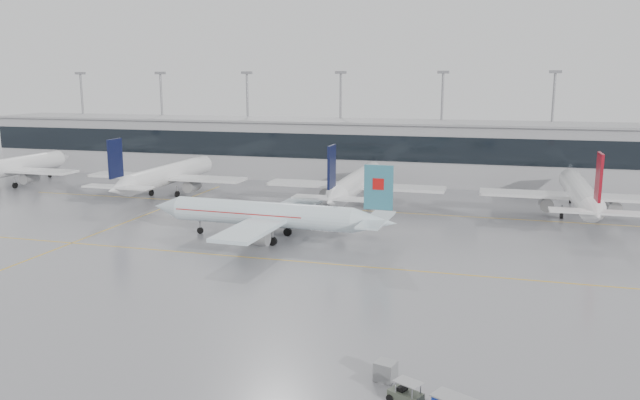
# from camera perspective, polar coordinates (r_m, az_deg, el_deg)

# --- Properties ---
(ground) EXTENTS (320.00, 320.00, 0.00)m
(ground) POSITION_cam_1_polar(r_m,az_deg,el_deg) (73.06, -2.55, -5.58)
(ground) COLOR gray
(ground) RESTS_ON ground
(taxi_line_main) EXTENTS (120.00, 0.25, 0.01)m
(taxi_line_main) POSITION_cam_1_polar(r_m,az_deg,el_deg) (73.06, -2.55, -5.58)
(taxi_line_main) COLOR gold
(taxi_line_main) RESTS_ON ground
(taxi_line_north) EXTENTS (120.00, 0.25, 0.01)m
(taxi_line_north) POSITION_cam_1_polar(r_m,az_deg,el_deg) (101.13, 2.76, -0.91)
(taxi_line_north) COLOR gold
(taxi_line_north) RESTS_ON ground
(taxi_line_cross) EXTENTS (0.25, 60.00, 0.01)m
(taxi_line_cross) POSITION_cam_1_polar(r_m,az_deg,el_deg) (98.88, -16.50, -1.63)
(taxi_line_cross) COLOR gold
(taxi_line_cross) RESTS_ON ground
(terminal) EXTENTS (180.00, 15.00, 12.00)m
(terminal) POSITION_cam_1_polar(r_m,az_deg,el_deg) (131.20, 5.93, 4.43)
(terminal) COLOR #97979B
(terminal) RESTS_ON ground
(terminal_glass) EXTENTS (180.00, 0.20, 5.00)m
(terminal_glass) POSITION_cam_1_polar(r_m,az_deg,el_deg) (123.64, 5.34, 4.74)
(terminal_glass) COLOR black
(terminal_glass) RESTS_ON ground
(terminal_roof) EXTENTS (182.00, 16.00, 0.40)m
(terminal_roof) POSITION_cam_1_polar(r_m,az_deg,el_deg) (130.64, 5.98, 7.13)
(terminal_roof) COLOR gray
(terminal_roof) RESTS_ON ground
(light_masts) EXTENTS (156.40, 1.00, 22.60)m
(light_masts) POSITION_cam_1_polar(r_m,az_deg,el_deg) (136.48, 6.42, 7.77)
(light_masts) COLOR gray
(light_masts) RESTS_ON ground
(air_canada_jet) EXTENTS (34.40, 26.96, 10.57)m
(air_canada_jet) POSITION_cam_1_polar(r_m,az_deg,el_deg) (81.78, -4.44, -1.40)
(air_canada_jet) COLOR silver
(air_canada_jet) RESTS_ON ground
(parked_jet_a) EXTENTS (29.64, 36.96, 11.72)m
(parked_jet_a) POSITION_cam_1_polar(r_m,az_deg,el_deg) (137.09, -26.70, 2.63)
(parked_jet_a) COLOR silver
(parked_jet_a) RESTS_ON ground
(parked_jet_b) EXTENTS (29.64, 36.96, 11.72)m
(parked_jet_b) POSITION_cam_1_polar(r_m,az_deg,el_deg) (116.52, -13.83, 2.21)
(parked_jet_b) COLOR silver
(parked_jet_b) RESTS_ON ground
(parked_jet_c) EXTENTS (29.64, 36.96, 11.72)m
(parked_jet_c) POSITION_cam_1_polar(r_m,az_deg,el_deg) (103.98, 3.23, 1.49)
(parked_jet_c) COLOR silver
(parked_jet_c) RESTS_ON ground
(parked_jet_d) EXTENTS (29.64, 36.96, 11.72)m
(parked_jet_d) POSITION_cam_1_polar(r_m,az_deg,el_deg) (102.45, 22.71, 0.51)
(parked_jet_d) COLOR silver
(parked_jet_d) RESTS_ON ground
(baggage_tug) EXTENTS (3.24, 2.18, 1.58)m
(baggage_tug) POSITION_cam_1_polar(r_m,az_deg,el_deg) (42.91, 7.83, -17.27)
(baggage_tug) COLOR #42493B
(baggage_tug) RESTS_ON ground
(gse_unit) EXTENTS (1.67, 1.60, 1.39)m
(gse_unit) POSITION_cam_1_polar(r_m,az_deg,el_deg) (45.52, 6.01, -15.30)
(gse_unit) COLOR slate
(gse_unit) RESTS_ON ground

